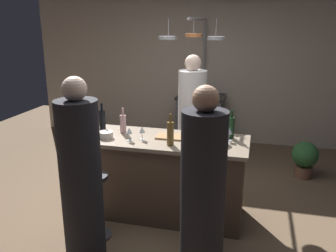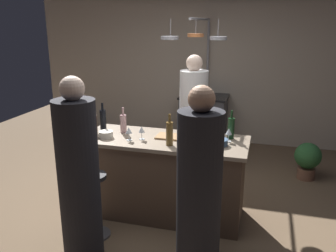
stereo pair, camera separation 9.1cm
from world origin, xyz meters
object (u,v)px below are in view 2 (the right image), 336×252
at_px(wine_glass_near_left_guest, 229,132).
at_px(wine_glass_by_chef, 129,131).
at_px(mixing_bowl_blue, 218,142).
at_px(wine_bottle_rose, 123,123).
at_px(wine_bottle_red, 231,128).
at_px(wine_bottle_dark, 103,119).
at_px(guest_right, 199,199).
at_px(pepper_mill, 95,124).
at_px(chef, 193,126).
at_px(mixing_bowl_ceramic, 106,134).
at_px(stove_range, 203,121).
at_px(cutting_board, 171,137).
at_px(wine_glass_near_right_guest, 142,130).
at_px(bar_stool_right, 203,218).
at_px(potted_plant, 308,159).
at_px(wine_bottle_amber, 169,133).
at_px(guest_left, 79,181).
at_px(bar_stool_left, 95,202).

distance_m(wine_glass_near_left_guest, wine_glass_by_chef, 1.05).
bearing_deg(mixing_bowl_blue, wine_glass_by_chef, -173.17).
distance_m(wine_bottle_rose, wine_glass_near_left_guest, 1.19).
xyz_separation_m(wine_bottle_red, wine_bottle_dark, (-1.47, -0.07, 0.00)).
distance_m(guest_right, pepper_mill, 1.71).
height_order(chef, mixing_bowl_ceramic, chef).
height_order(stove_range, cutting_board, cutting_board).
distance_m(pepper_mill, wine_bottle_rose, 0.31).
height_order(guest_right, wine_bottle_dark, guest_right).
xyz_separation_m(wine_glass_near_right_guest, wine_glass_by_chef, (-0.12, -0.07, 0.00)).
bearing_deg(wine_bottle_red, bar_stool_right, -99.33).
xyz_separation_m(mixing_bowl_ceramic, mixing_bowl_blue, (1.21, 0.08, -0.00)).
distance_m(wine_glass_by_chef, mixing_bowl_ceramic, 0.29).
bearing_deg(wine_bottle_rose, potted_plant, 31.96).
xyz_separation_m(cutting_board, wine_bottle_dark, (-0.84, 0.06, 0.12)).
height_order(wine_glass_near_left_guest, mixing_bowl_blue, wine_glass_near_left_guest).
xyz_separation_m(stove_range, mixing_bowl_ceramic, (-0.62, -2.58, 0.49)).
relative_size(guest_right, pepper_mill, 8.00).
relative_size(chef, wine_bottle_amber, 5.24).
relative_size(wine_bottle_amber, mixing_bowl_ceramic, 2.13).
relative_size(stove_range, mixing_bowl_blue, 4.37).
bearing_deg(stove_range, wine_bottle_amber, -87.59).
bearing_deg(wine_bottle_dark, pepper_mill, -98.87).
relative_size(chef, wine_bottle_red, 5.51).
distance_m(bar_stool_right, wine_bottle_rose, 1.43).
relative_size(potted_plant, wine_glass_near_right_guest, 3.56).
bearing_deg(guest_left, guest_right, -0.90).
bearing_deg(wine_bottle_amber, cutting_board, 101.19).
bearing_deg(mixing_bowl_ceramic, bar_stool_left, -80.78).
bearing_deg(wine_bottle_red, bar_stool_left, -146.46).
distance_m(guest_right, wine_bottle_red, 1.24).
bearing_deg(wine_glass_by_chef, mixing_bowl_blue, 6.83).
bearing_deg(wine_bottle_amber, wine_bottle_rose, 155.77).
xyz_separation_m(pepper_mill, wine_bottle_dark, (0.02, 0.15, 0.02)).
bearing_deg(potted_plant, pepper_mill, -149.09).
bearing_deg(cutting_board, wine_bottle_rose, 177.08).
relative_size(bar_stool_right, wine_bottle_dark, 2.11).
bearing_deg(wine_bottle_rose, mixing_bowl_blue, -7.16).
height_order(guest_right, wine_bottle_amber, guest_right).
height_order(bar_stool_right, wine_glass_by_chef, wine_glass_by_chef).
bearing_deg(wine_bottle_amber, bar_stool_right, -44.22).
bearing_deg(stove_range, wine_glass_near_left_guest, -73.96).
bearing_deg(chef, cutting_board, -94.82).
bearing_deg(chef, stove_range, 94.86).
bearing_deg(wine_bottle_amber, mixing_bowl_blue, 16.65).
height_order(bar_stool_left, wine_glass_near_right_guest, wine_glass_near_right_guest).
relative_size(stove_range, wine_bottle_red, 2.85).
height_order(bar_stool_right, wine_bottle_rose, wine_bottle_rose).
bearing_deg(wine_glass_near_right_guest, bar_stool_left, -121.13).
distance_m(wine_bottle_amber, mixing_bowl_ceramic, 0.74).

